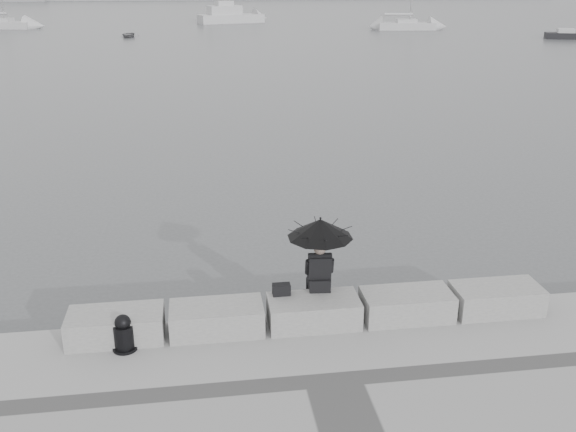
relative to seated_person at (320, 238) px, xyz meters
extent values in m
plane|color=#47494C|center=(-0.17, 0.09, -2.00)|extent=(360.00, 360.00, 0.00)
cube|color=slate|center=(-3.57, -0.36, -1.25)|extent=(1.60, 0.80, 0.50)
cube|color=slate|center=(-1.87, -0.36, -1.25)|extent=(1.60, 0.80, 0.50)
cube|color=slate|center=(-0.17, -0.36, -1.25)|extent=(1.60, 0.80, 0.50)
cube|color=slate|center=(1.53, -0.36, -1.25)|extent=(1.60, 0.80, 0.50)
cube|color=slate|center=(3.23, -0.36, -1.25)|extent=(1.60, 0.80, 0.50)
sphere|color=#726056|center=(0.00, 0.02, -0.22)|extent=(0.21, 0.21, 0.21)
cylinder|color=black|center=(0.00, 0.01, -0.15)|extent=(0.02, 0.02, 1.00)
cone|color=black|center=(0.00, 0.01, 0.18)|extent=(1.16, 1.16, 0.34)
sphere|color=black|center=(0.00, 0.01, 0.37)|extent=(0.04, 0.04, 0.04)
cube|color=black|center=(-0.70, -0.11, -0.90)|extent=(0.31, 0.18, 0.20)
cylinder|color=black|center=(-3.40, -0.73, -1.47)|extent=(0.41, 0.41, 0.06)
cylinder|color=black|center=(-3.40, -0.73, -1.27)|extent=(0.33, 0.33, 0.46)
sphere|color=black|center=(-3.40, -0.73, -0.99)|extent=(0.27, 0.27, 0.27)
cube|color=#B8B8BA|center=(-24.62, 73.59, -1.65)|extent=(7.80, 4.10, 0.90)
cube|color=#B8B8BA|center=(-24.62, 73.59, -1.05)|extent=(2.91, 2.17, 0.50)
cylinder|color=gray|center=(-24.62, 73.59, -0.40)|extent=(4.09, 1.09, 0.10)
cube|color=#B8B8BA|center=(22.78, 65.13, -1.65)|extent=(6.81, 3.28, 0.90)
cube|color=#B8B8BA|center=(22.78, 65.13, -1.05)|extent=(2.49, 1.90, 0.50)
cylinder|color=gray|center=(22.78, 65.13, -0.40)|extent=(3.66, 0.61, 0.10)
cube|color=#B8B8BA|center=(3.07, 78.76, -1.50)|extent=(9.00, 5.17, 1.20)
cube|color=#B8B8BA|center=(3.07, 78.76, -0.40)|extent=(4.73, 3.35, 1.20)
cube|color=#B8B8BA|center=(3.07, 78.76, 0.50)|extent=(2.51, 2.15, 0.60)
cube|color=black|center=(36.09, 52.06, -1.75)|extent=(5.67, 3.21, 0.70)
cube|color=#B8B8BA|center=(36.09, 52.06, -1.25)|extent=(1.92, 1.65, 0.50)
imported|color=gray|center=(-8.67, 60.35, -1.77)|extent=(2.95, 1.59, 0.47)
camera|label=1|loc=(-2.02, -10.14, 4.35)|focal=40.00mm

